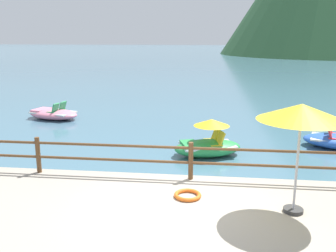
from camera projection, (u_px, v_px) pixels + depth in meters
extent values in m
plane|color=#477084|center=(209.00, 67.00, 46.59)|extent=(200.00, 200.00, 0.00)
cylinder|color=brown|center=(38.00, 155.00, 9.75)|extent=(0.12, 0.12, 0.95)
cylinder|color=brown|center=(191.00, 161.00, 9.29)|extent=(0.12, 0.12, 0.95)
cylinder|color=brown|center=(191.00, 148.00, 9.21)|extent=(23.80, 0.07, 0.07)
cylinder|color=brown|center=(191.00, 163.00, 9.30)|extent=(23.80, 0.07, 0.07)
cylinder|color=#B2B2B7|center=(297.00, 166.00, 7.42)|extent=(0.05, 0.05, 2.00)
cone|color=yellow|center=(302.00, 112.00, 7.16)|extent=(1.70, 1.70, 0.32)
cylinder|color=#333333|center=(293.00, 210.00, 7.65)|extent=(0.40, 0.40, 0.08)
torus|color=orange|center=(188.00, 195.00, 8.35)|extent=(0.61, 0.61, 0.09)
ellipsoid|color=green|center=(208.00, 148.00, 12.44)|extent=(2.52, 1.89, 0.52)
cube|color=silver|center=(208.00, 145.00, 12.42)|extent=(1.98, 1.52, 0.06)
cube|color=yellow|center=(210.00, 141.00, 12.67)|extent=(0.51, 0.51, 0.08)
cube|color=yellow|center=(216.00, 134.00, 12.66)|extent=(0.32, 0.44, 0.43)
cube|color=yellow|center=(215.00, 145.00, 12.20)|extent=(0.51, 0.51, 0.08)
cube|color=yellow|center=(221.00, 138.00, 12.19)|extent=(0.32, 0.44, 0.43)
cube|color=green|center=(190.00, 145.00, 12.28)|extent=(0.74, 0.98, 0.12)
cone|color=yellow|center=(212.00, 122.00, 12.26)|extent=(1.49, 1.49, 0.22)
ellipsoid|color=pink|center=(53.00, 114.00, 17.87)|extent=(2.81, 1.97, 0.47)
cube|color=silver|center=(53.00, 112.00, 17.85)|extent=(2.20, 1.59, 0.06)
cube|color=#339956|center=(60.00, 110.00, 18.01)|extent=(0.49, 0.49, 0.08)
cube|color=#339956|center=(63.00, 106.00, 17.89)|extent=(0.30, 0.44, 0.43)
cube|color=#339956|center=(53.00, 112.00, 17.52)|extent=(0.49, 0.49, 0.08)
cube|color=#339956|center=(55.00, 108.00, 17.40)|extent=(0.30, 0.44, 0.43)
cube|color=pink|center=(41.00, 110.00, 18.09)|extent=(0.79, 1.06, 0.12)
cube|color=red|center=(335.00, 139.00, 13.07)|extent=(0.50, 0.50, 0.08)
cube|color=red|center=(330.00, 132.00, 13.09)|extent=(0.31, 0.44, 0.43)
cube|color=red|center=(335.00, 135.00, 13.55)|extent=(0.50, 0.50, 0.08)
cube|color=red|center=(330.00, 129.00, 13.56)|extent=(0.31, 0.44, 0.43)
cone|color=#2D5633|center=(281.00, 4.00, 80.99)|extent=(23.47, 23.47, 20.55)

